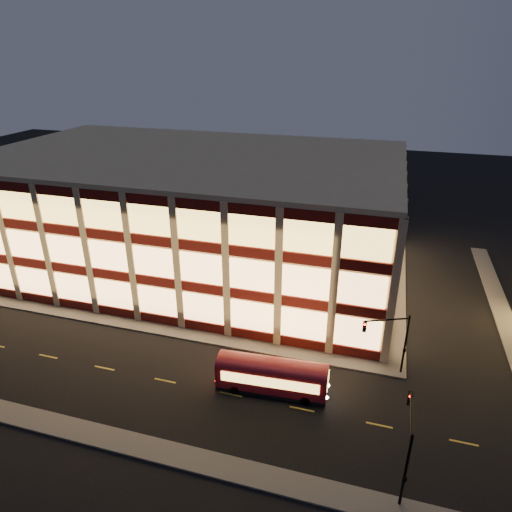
% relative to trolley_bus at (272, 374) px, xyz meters
% --- Properties ---
extents(ground, '(200.00, 200.00, 0.00)m').
position_rel_trolley_bus_xyz_m(ground, '(-13.15, 4.61, -1.71)').
color(ground, black).
rests_on(ground, ground).
extents(sidewalk_office_south, '(54.00, 2.00, 0.15)m').
position_rel_trolley_bus_xyz_m(sidewalk_office_south, '(-16.15, 5.61, -1.64)').
color(sidewalk_office_south, '#514F4C').
rests_on(sidewalk_office_south, ground).
extents(sidewalk_office_east, '(2.00, 30.00, 0.15)m').
position_rel_trolley_bus_xyz_m(sidewalk_office_east, '(9.85, 21.61, -1.64)').
color(sidewalk_office_east, '#514F4C').
rests_on(sidewalk_office_east, ground).
extents(sidewalk_tower_west, '(2.00, 30.00, 0.15)m').
position_rel_trolley_bus_xyz_m(sidewalk_tower_west, '(20.85, 21.61, -1.64)').
color(sidewalk_tower_west, '#514F4C').
rests_on(sidewalk_tower_west, ground).
extents(sidewalk_near, '(100.00, 2.00, 0.15)m').
position_rel_trolley_bus_xyz_m(sidewalk_near, '(-13.15, -8.39, -1.64)').
color(sidewalk_near, '#514F4C').
rests_on(sidewalk_near, ground).
extents(office_building, '(50.45, 30.45, 14.50)m').
position_rel_trolley_bus_xyz_m(office_building, '(-16.06, 21.53, 5.53)').
color(office_building, tan).
rests_on(office_building, ground).
extents(traffic_signal_far, '(3.79, 1.87, 6.00)m').
position_rel_trolley_bus_xyz_m(traffic_signal_far, '(9.06, 4.85, 2.40)').
color(traffic_signal_far, black).
rests_on(traffic_signal_far, ground).
extents(traffic_signal_near, '(0.32, 4.45, 6.00)m').
position_rel_trolley_bus_xyz_m(traffic_signal_near, '(10.35, -6.42, 2.41)').
color(traffic_signal_near, black).
rests_on(traffic_signal_near, ground).
extents(trolley_bus, '(9.26, 2.93, 3.09)m').
position_rel_trolley_bus_xyz_m(trolley_bus, '(0.00, 0.00, 0.00)').
color(trolley_bus, maroon).
rests_on(trolley_bus, ground).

